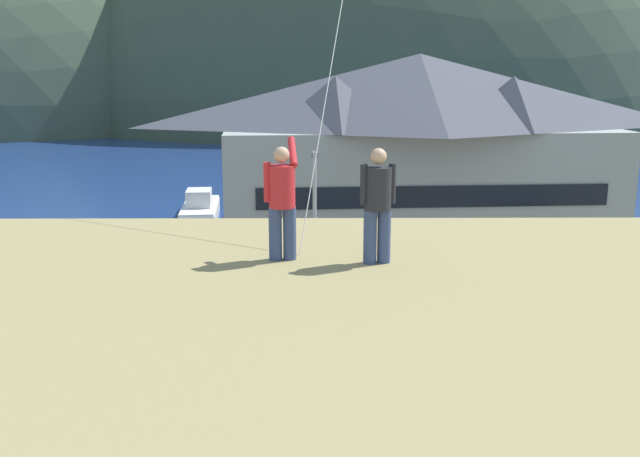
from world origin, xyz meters
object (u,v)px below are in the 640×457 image
object	(u,v)px
parked_car_lone_by_shed	(273,322)
parked_car_front_row_red	(244,392)
parked_car_corner_spot	(437,416)
person_kite_flyer	(282,199)
parked_car_back_row_right	(611,392)
person_companion	(378,202)
wharf_dock	(256,205)
parking_light_pole	(315,220)
harbor_lodge	(418,148)
moored_boat_wharfside	(200,210)
parked_car_front_row_end	(401,319)

from	to	relation	value
parked_car_lone_by_shed	parked_car_front_row_red	bearing A→B (deg)	-95.34
parked_car_corner_spot	person_kite_flyer	bearing A→B (deg)	-119.53
parked_car_back_row_right	person_companion	size ratio (longest dim) A/B	2.50
parked_car_back_row_right	parked_car_front_row_red	bearing A→B (deg)	179.39
wharf_dock	parking_light_pole	world-z (taller)	parking_light_pole
parked_car_back_row_right	person_kite_flyer	bearing A→B (deg)	-138.23
harbor_lodge	person_kite_flyer	distance (m)	29.25
wharf_dock	parked_car_front_row_red	xyz separation A→B (m)	(2.22, -31.77, 0.71)
wharf_dock	person_kite_flyer	xyz separation A→B (m)	(3.77, -39.90, 7.86)
harbor_lodge	parked_car_corner_spot	world-z (taller)	harbor_lodge
parked_car_front_row_red	parked_car_corner_spot	xyz separation A→B (m)	(5.30, -1.48, 0.00)
moored_boat_wharfside	person_kite_flyer	world-z (taller)	person_kite_flyer
parked_car_corner_spot	person_companion	bearing A→B (deg)	-108.77
moored_boat_wharfside	parked_car_corner_spot	world-z (taller)	moored_boat_wharfside
wharf_dock	person_companion	bearing A→B (deg)	-82.61
parked_car_front_row_end	parked_car_lone_by_shed	bearing A→B (deg)	-177.23
moored_boat_wharfside	parked_car_lone_by_shed	xyz separation A→B (m)	(6.24, -22.53, 0.34)
wharf_dock	parked_car_corner_spot	xyz separation A→B (m)	(7.53, -33.26, 0.71)
moored_boat_wharfside	parked_car_corner_spot	bearing A→B (deg)	-69.66
parked_car_front_row_red	person_kite_flyer	size ratio (longest dim) A/B	2.30
moored_boat_wharfside	parked_car_back_row_right	xyz separation A→B (m)	(16.22, -28.34, 0.34)
person_companion	parked_car_back_row_right	bearing A→B (deg)	47.49
parked_car_front_row_end	person_kite_flyer	world-z (taller)	person_kite_flyer
parked_car_front_row_red	parked_car_back_row_right	xyz separation A→B (m)	(10.51, -0.11, 0.00)
parked_car_front_row_red	moored_boat_wharfside	bearing A→B (deg)	101.44
parked_car_back_row_right	parked_car_lone_by_shed	xyz separation A→B (m)	(-9.98, 5.81, 0.00)
parked_car_back_row_right	person_companion	bearing A→B (deg)	-132.51
parking_light_pole	parked_car_lone_by_shed	bearing A→B (deg)	-110.56
person_companion	wharf_dock	bearing A→B (deg)	97.39
parked_car_back_row_right	parking_light_pole	world-z (taller)	parking_light_pole
parked_car_front_row_red	parked_car_lone_by_shed	distance (m)	5.73
parked_car_lone_by_shed	parked_car_front_row_end	bearing A→B (deg)	2.77
wharf_dock	person_companion	distance (m)	41.20
parked_car_back_row_right	parked_car_lone_by_shed	distance (m)	11.55
parked_car_front_row_end	parking_light_pole	bearing A→B (deg)	129.78
parking_light_pole	parked_car_front_row_red	bearing A→B (deg)	-101.88
harbor_lodge	wharf_dock	distance (m)	16.13
parked_car_lone_by_shed	parking_light_pole	xyz separation A→B (m)	(1.52, 4.05, 2.91)
harbor_lodge	parked_car_front_row_red	size ratio (longest dim) A/B	5.35
parked_car_back_row_right	parked_car_front_row_end	size ratio (longest dim) A/B	1.00
parked_car_lone_by_shed	parked_car_front_row_end	xyz separation A→B (m)	(4.70, 0.23, 0.00)
parked_car_front_row_red	person_companion	distance (m)	11.36
parking_light_pole	parked_car_back_row_right	bearing A→B (deg)	-49.37
harbor_lodge	parked_car_front_row_red	world-z (taller)	harbor_lodge
person_kite_flyer	person_companion	bearing A→B (deg)	-8.31
wharf_dock	moored_boat_wharfside	xyz separation A→B (m)	(-3.49, -3.54, 0.37)
moored_boat_wharfside	parked_car_lone_by_shed	world-z (taller)	moored_boat_wharfside
parked_car_corner_spot	harbor_lodge	bearing A→B (deg)	83.51
parked_car_front_row_end	person_companion	size ratio (longest dim) A/B	2.50
moored_boat_wharfside	person_companion	bearing A→B (deg)	-76.64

